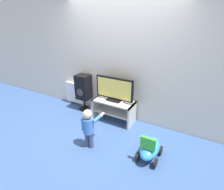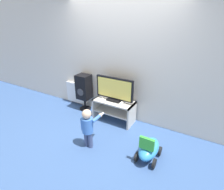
{
  "view_description": "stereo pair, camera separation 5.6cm",
  "coord_description": "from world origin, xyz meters",
  "px_view_note": "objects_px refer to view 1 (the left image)",
  "views": [
    {
      "loc": [
        1.61,
        -2.79,
        2.15
      ],
      "look_at": [
        0.0,
        0.12,
        0.66
      ],
      "focal_mm": 28.0,
      "sensor_mm": 36.0,
      "label": 1
    },
    {
      "loc": [
        1.66,
        -2.76,
        2.15
      ],
      "look_at": [
        0.0,
        0.12,
        0.66
      ],
      "focal_mm": 28.0,
      "sensor_mm": 36.0,
      "label": 2
    }
  ],
  "objects_px": {
    "television": "(114,90)",
    "game_console": "(122,102)",
    "remote_primary": "(100,99)",
    "child": "(89,125)",
    "speaker_tower": "(83,88)",
    "ride_on_toy": "(150,148)",
    "radiator": "(76,93)"
  },
  "relations": [
    {
      "from": "child",
      "to": "radiator",
      "type": "xyz_separation_m",
      "value": [
        -1.3,
        1.2,
        -0.12
      ]
    },
    {
      "from": "television",
      "to": "remote_primary",
      "type": "height_order",
      "value": "television"
    },
    {
      "from": "remote_primary",
      "to": "ride_on_toy",
      "type": "height_order",
      "value": "remote_primary"
    },
    {
      "from": "television",
      "to": "game_console",
      "type": "bearing_deg",
      "value": -9.39
    },
    {
      "from": "game_console",
      "to": "remote_primary",
      "type": "distance_m",
      "value": 0.51
    },
    {
      "from": "speaker_tower",
      "to": "remote_primary",
      "type": "bearing_deg",
      "value": -16.68
    },
    {
      "from": "remote_primary",
      "to": "speaker_tower",
      "type": "xyz_separation_m",
      "value": [
        -0.59,
        0.18,
        0.08
      ]
    },
    {
      "from": "ride_on_toy",
      "to": "radiator",
      "type": "bearing_deg",
      "value": 157.68
    },
    {
      "from": "remote_primary",
      "to": "television",
      "type": "bearing_deg",
      "value": 19.02
    },
    {
      "from": "television",
      "to": "game_console",
      "type": "distance_m",
      "value": 0.32
    },
    {
      "from": "child",
      "to": "ride_on_toy",
      "type": "relative_size",
      "value": 1.32
    },
    {
      "from": "speaker_tower",
      "to": "game_console",
      "type": "bearing_deg",
      "value": -5.8
    },
    {
      "from": "remote_primary",
      "to": "child",
      "type": "height_order",
      "value": "child"
    },
    {
      "from": "television",
      "to": "radiator",
      "type": "relative_size",
      "value": 1.44
    },
    {
      "from": "game_console",
      "to": "speaker_tower",
      "type": "relative_size",
      "value": 0.18
    },
    {
      "from": "television",
      "to": "radiator",
      "type": "bearing_deg",
      "value": 171.02
    },
    {
      "from": "child",
      "to": "game_console",
      "type": "bearing_deg",
      "value": 79.86
    },
    {
      "from": "television",
      "to": "child",
      "type": "distance_m",
      "value": 1.05
    },
    {
      "from": "ride_on_toy",
      "to": "television",
      "type": "bearing_deg",
      "value": 144.73
    },
    {
      "from": "game_console",
      "to": "remote_primary",
      "type": "height_order",
      "value": "game_console"
    },
    {
      "from": "game_console",
      "to": "radiator",
      "type": "height_order",
      "value": "radiator"
    },
    {
      "from": "remote_primary",
      "to": "radiator",
      "type": "height_order",
      "value": "radiator"
    },
    {
      "from": "television",
      "to": "radiator",
      "type": "xyz_separation_m",
      "value": [
        -1.26,
        0.2,
        -0.42
      ]
    },
    {
      "from": "game_console",
      "to": "ride_on_toy",
      "type": "relative_size",
      "value": 0.29
    },
    {
      "from": "television",
      "to": "remote_primary",
      "type": "relative_size",
      "value": 6.76
    },
    {
      "from": "television",
      "to": "game_console",
      "type": "relative_size",
      "value": 5.23
    },
    {
      "from": "game_console",
      "to": "speaker_tower",
      "type": "distance_m",
      "value": 1.11
    },
    {
      "from": "game_console",
      "to": "remote_primary",
      "type": "relative_size",
      "value": 1.29
    },
    {
      "from": "child",
      "to": "speaker_tower",
      "type": "relative_size",
      "value": 0.83
    },
    {
      "from": "child",
      "to": "radiator",
      "type": "distance_m",
      "value": 1.77
    },
    {
      "from": "television",
      "to": "remote_primary",
      "type": "distance_m",
      "value": 0.4
    },
    {
      "from": "game_console",
      "to": "radiator",
      "type": "distance_m",
      "value": 1.5
    }
  ]
}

